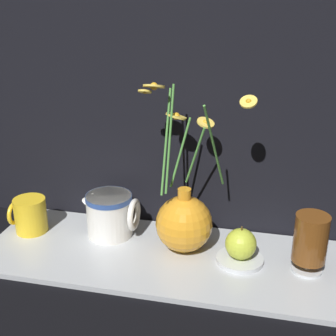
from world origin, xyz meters
name	(u,v)px	position (x,y,z in m)	size (l,w,h in m)	color
ground_plane	(163,259)	(0.00, 0.00, 0.00)	(6.00, 6.00, 0.00)	black
shelf	(163,257)	(0.00, 0.00, 0.01)	(0.81, 0.30, 0.01)	#B2B7BC
vase_with_flowers	(184,220)	(0.04, 0.04, 0.08)	(0.25, 0.15, 0.38)	orange
yellow_mug	(30,215)	(-0.34, 0.03, 0.05)	(0.09, 0.08, 0.08)	yellow
ceramic_pitcher	(110,213)	(-0.14, 0.06, 0.07)	(0.13, 0.11, 0.11)	white
tea_glass	(310,240)	(0.31, 0.01, 0.09)	(0.07, 0.07, 0.13)	silver
saucer_plate	(240,259)	(0.17, 0.01, 0.02)	(0.10, 0.10, 0.01)	silver
orange_fruit	(241,244)	(0.17, 0.01, 0.06)	(0.07, 0.07, 0.08)	#B7C638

